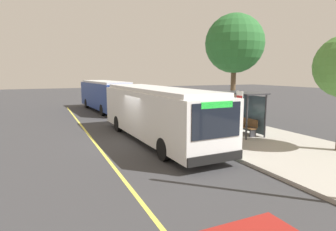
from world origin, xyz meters
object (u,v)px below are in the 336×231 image
object	(u,v)px
waiting_bench	(246,126)
pedestrian_commuter	(238,127)
transit_bus_main	(156,112)
transit_bus_second	(105,95)
route_sign_post	(239,113)

from	to	relation	value
waiting_bench	pedestrian_commuter	world-z (taller)	pedestrian_commuter
waiting_bench	pedestrian_commuter	distance (m)	2.99
transit_bus_main	pedestrian_commuter	bearing A→B (deg)	42.29
waiting_bench	pedestrian_commuter	xyz separation A→B (m)	(2.01, -2.16, 0.48)
transit_bus_second	waiting_bench	size ratio (longest dim) A/B	6.45
transit_bus_main	pedestrian_commuter	size ratio (longest dim) A/B	6.75
route_sign_post	pedestrian_commuter	xyz separation A→B (m)	(-0.79, 0.58, -0.84)
transit_bus_second	pedestrian_commuter	world-z (taller)	transit_bus_second
route_sign_post	pedestrian_commuter	size ratio (longest dim) A/B	1.66
transit_bus_second	route_sign_post	distance (m)	17.98
transit_bus_main	route_sign_post	bearing A→B (deg)	30.70
pedestrian_commuter	transit_bus_main	bearing A→B (deg)	-137.71
waiting_bench	route_sign_post	distance (m)	4.13
transit_bus_second	route_sign_post	xyz separation A→B (m)	(17.82, 2.36, 0.34)
transit_bus_second	waiting_bench	world-z (taller)	transit_bus_second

